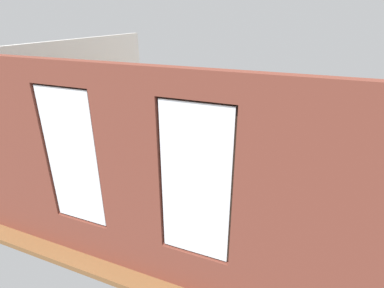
# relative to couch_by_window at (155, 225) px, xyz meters

# --- Properties ---
(ground_plane) EXTENTS (6.93, 6.43, 0.10)m
(ground_plane) POSITION_rel_couch_by_window_xyz_m (-0.05, -2.18, -0.38)
(ground_plane) COLOR brown
(brick_wall_with_windows) EXTENTS (6.33, 0.30, 3.14)m
(brick_wall_with_windows) POSITION_rel_couch_by_window_xyz_m (-0.05, 0.65, 1.20)
(brick_wall_with_windows) COLOR brown
(brick_wall_with_windows) RESTS_ON ground_plane
(white_wall_right) EXTENTS (0.10, 5.43, 3.14)m
(white_wall_right) POSITION_rel_couch_by_window_xyz_m (3.06, -1.98, 1.24)
(white_wall_right) COLOR silver
(white_wall_right) RESTS_ON ground_plane
(couch_by_window) EXTENTS (1.89, 0.87, 0.80)m
(couch_by_window) POSITION_rel_couch_by_window_xyz_m (0.00, 0.00, 0.00)
(couch_by_window) COLOR black
(couch_by_window) RESTS_ON ground_plane
(couch_left) EXTENTS (1.00, 1.81, 0.80)m
(couch_left) POSITION_rel_couch_by_window_xyz_m (-2.52, -1.74, 0.00)
(couch_left) COLOR black
(couch_left) RESTS_ON ground_plane
(coffee_table) EXTENTS (1.50, 0.85, 0.41)m
(coffee_table) POSITION_rel_couch_by_window_xyz_m (0.27, -2.61, 0.03)
(coffee_table) COLOR olive
(coffee_table) RESTS_ON ground_plane
(cup_ceramic) EXTENTS (0.08, 0.08, 0.09)m
(cup_ceramic) POSITION_rel_couch_by_window_xyz_m (0.46, -2.72, 0.13)
(cup_ceramic) COLOR #33567F
(cup_ceramic) RESTS_ON coffee_table
(remote_black) EXTENTS (0.14, 0.17, 0.02)m
(remote_black) POSITION_rel_couch_by_window_xyz_m (0.72, -2.48, 0.09)
(remote_black) COLOR black
(remote_black) RESTS_ON coffee_table
(media_console) EXTENTS (1.14, 0.42, 0.54)m
(media_console) POSITION_rel_couch_by_window_xyz_m (2.76, -1.63, -0.06)
(media_console) COLOR black
(media_console) RESTS_ON ground_plane
(tv_flatscreen) EXTENTS (1.13, 0.20, 0.77)m
(tv_flatscreen) POSITION_rel_couch_by_window_xyz_m (2.76, -1.64, 0.59)
(tv_flatscreen) COLOR black
(tv_flatscreen) RESTS_ON media_console
(papasan_chair) EXTENTS (1.09, 1.09, 0.69)m
(papasan_chair) POSITION_rel_couch_by_window_xyz_m (0.52, -4.24, 0.11)
(papasan_chair) COLOR olive
(papasan_chair) RESTS_ON ground_plane
(potted_plant_beside_window_right) EXTENTS (0.60, 0.60, 0.97)m
(potted_plant_beside_window_right) POSITION_rel_couch_by_window_xyz_m (1.98, 0.10, 0.31)
(potted_plant_beside_window_right) COLOR beige
(potted_plant_beside_window_right) RESTS_ON ground_plane
(potted_plant_by_left_couch) EXTENTS (0.32, 0.32, 0.58)m
(potted_plant_by_left_couch) POSITION_rel_couch_by_window_xyz_m (-2.12, -3.06, 0.07)
(potted_plant_by_left_couch) COLOR brown
(potted_plant_by_left_couch) RESTS_ON ground_plane
(potted_plant_foreground_right) EXTENTS (0.86, 0.87, 1.03)m
(potted_plant_foreground_right) POSITION_rel_couch_by_window_xyz_m (2.47, -4.35, 0.26)
(potted_plant_foreground_right) COLOR gray
(potted_plant_foreground_right) RESTS_ON ground_plane
(potted_plant_between_couches) EXTENTS (0.34, 0.34, 0.70)m
(potted_plant_between_couches) POSITION_rel_couch_by_window_xyz_m (-1.40, -0.05, 0.10)
(potted_plant_between_couches) COLOR brown
(potted_plant_between_couches) RESTS_ON ground_plane
(potted_plant_near_tv) EXTENTS (0.66, 0.66, 0.95)m
(potted_plant_near_tv) POSITION_rel_couch_by_window_xyz_m (2.21, -0.61, 0.28)
(potted_plant_near_tv) COLOR #47423D
(potted_plant_near_tv) RESTS_ON ground_plane
(potted_plant_mid_room_small) EXTENTS (0.40, 0.40, 0.54)m
(potted_plant_mid_room_small) POSITION_rel_couch_by_window_xyz_m (-0.85, -3.16, 0.03)
(potted_plant_mid_room_small) COLOR gray
(potted_plant_mid_room_small) RESTS_ON ground_plane
(potted_plant_corner_far_left) EXTENTS (0.94, 0.92, 1.11)m
(potted_plant_corner_far_left) POSITION_rel_couch_by_window_xyz_m (-2.66, 0.10, 0.27)
(potted_plant_corner_far_left) COLOR #47423D
(potted_plant_corner_far_left) RESTS_ON ground_plane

